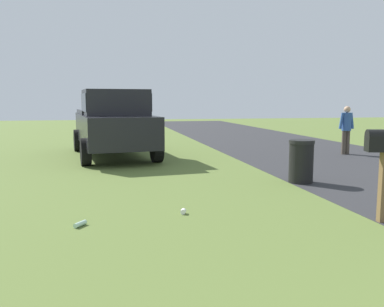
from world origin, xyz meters
The scene contains 5 objects.
pickup_truck centered at (13.90, 2.23, 1.11)m, with size 5.49×2.77×2.09m.
trash_bin centered at (8.89, -1.66, 0.47)m, with size 0.54×0.54×0.93m.
pedestrian centered at (13.00, -5.27, 0.91)m, with size 0.30×0.57×1.59m.
litter_cup_midfield_a centered at (6.94, 1.28, 0.04)m, with size 0.08×0.08×0.10m, color white.
litter_bottle_midfield_b centered at (6.60, 2.82, 0.04)m, with size 0.07×0.07×0.22m, color #B2D8BF.
Camera 1 is at (0.78, 2.39, 1.76)m, focal length 38.48 mm.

